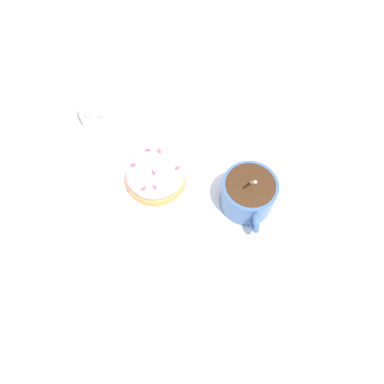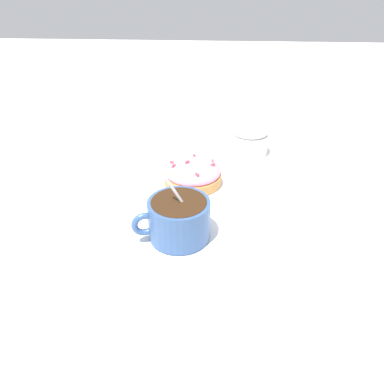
% 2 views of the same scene
% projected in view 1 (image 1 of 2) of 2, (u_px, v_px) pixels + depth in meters
% --- Properties ---
extents(ground_plane, '(3.00, 3.00, 0.00)m').
position_uv_depth(ground_plane, '(200.00, 194.00, 0.62)').
color(ground_plane, silver).
extents(paper_napkin, '(0.33, 0.31, 0.00)m').
position_uv_depth(paper_napkin, '(200.00, 193.00, 0.62)').
color(paper_napkin, white).
rests_on(paper_napkin, ground_plane).
extents(coffee_cup, '(0.09, 0.11, 0.10)m').
position_uv_depth(coffee_cup, '(249.00, 194.00, 0.58)').
color(coffee_cup, '#335184').
rests_on(coffee_cup, paper_napkin).
extents(frosted_pastry, '(0.10, 0.10, 0.04)m').
position_uv_depth(frosted_pastry, '(155.00, 175.00, 0.61)').
color(frosted_pastry, '#C18442').
rests_on(frosted_pastry, paper_napkin).
extents(sugar_bowl, '(0.07, 0.07, 0.06)m').
position_uv_depth(sugar_bowl, '(99.00, 107.00, 0.66)').
color(sugar_bowl, white).
rests_on(sugar_bowl, ground_plane).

